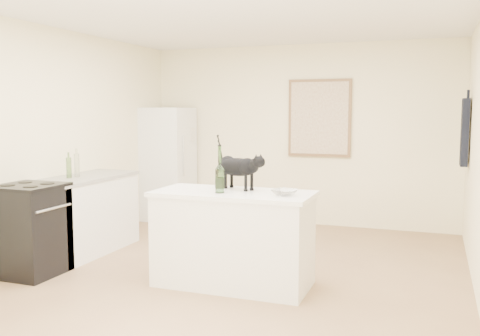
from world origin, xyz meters
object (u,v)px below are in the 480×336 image
stove (30,231)px  black_cat (238,169)px  wine_bottle (220,172)px  glass_bowl (285,192)px  fridge (167,164)px

stove → black_cat: size_ratio=1.63×
wine_bottle → glass_bowl: wine_bottle is taller
black_cat → glass_bowl: black_cat is taller
fridge → glass_bowl: (2.57, -2.61, 0.08)m
fridge → glass_bowl: bearing=-45.4°
stove → wine_bottle: bearing=8.4°
black_cat → glass_bowl: (0.53, -0.21, -0.17)m
fridge → black_cat: bearing=-49.6°
black_cat → wine_bottle: bearing=-81.5°
fridge → black_cat: 3.15m
stove → fridge: bearing=90.0°
fridge → glass_bowl: 3.66m
stove → black_cat: (2.04, 0.56, 0.64)m
wine_bottle → black_cat: bearing=73.6°
fridge → black_cat: fridge is taller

